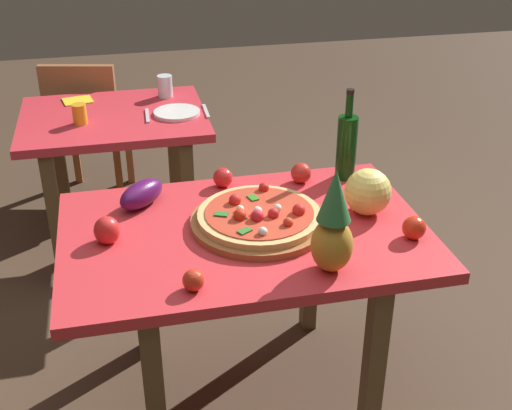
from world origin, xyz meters
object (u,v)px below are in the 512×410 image
object	(u,v)px
dinner_plate	(177,113)
melon	(368,192)
tomato_beside_pepper	(223,178)
drinking_glass_juice	(80,114)
bell_pepper	(107,230)
display_table	(244,254)
eggplant	(142,194)
tomato_by_bottle	(193,280)
pizza	(260,215)
pineapple_left	(333,227)
tomato_near_board	(301,173)
dining_chair	(88,124)
wine_bottle	(347,145)
knife_utensil	(206,111)
drinking_glass_water	(165,86)
fork_utensil	(147,116)
background_table	(116,139)
tomato_at_corner	(414,228)
napkin_folded	(78,101)
pizza_board	(259,222)

from	to	relation	value
dinner_plate	melon	bearing A→B (deg)	-64.69
tomato_beside_pepper	drinking_glass_juice	size ratio (longest dim) A/B	0.79
bell_pepper	drinking_glass_juice	bearing A→B (deg)	94.92
display_table	eggplant	xyz separation A→B (m)	(-0.32, 0.24, 0.14)
dinner_plate	tomato_by_bottle	bearing A→B (deg)	-94.80
pizza	drinking_glass_juice	size ratio (longest dim) A/B	4.43
display_table	pineapple_left	bearing A→B (deg)	-54.59
pineapple_left	tomato_beside_pepper	xyz separation A→B (m)	(-0.22, 0.62, -0.11)
tomato_near_board	bell_pepper	bearing A→B (deg)	-158.86
dining_chair	dinner_plate	size ratio (longest dim) A/B	3.86
wine_bottle	tomato_by_bottle	bearing A→B (deg)	-137.79
knife_utensil	pizza	bearing A→B (deg)	-88.20
eggplant	drinking_glass_water	world-z (taller)	drinking_glass_water
dinner_plate	fork_utensil	world-z (taller)	dinner_plate
tomato_beside_pepper	fork_utensil	xyz separation A→B (m)	(-0.22, 0.81, -0.03)
pineapple_left	drinking_glass_juice	xyz separation A→B (m)	(-0.74, 1.39, -0.10)
bell_pepper	knife_utensil	world-z (taller)	bell_pepper
tomato_near_board	knife_utensil	world-z (taller)	tomato_near_board
display_table	tomato_near_board	size ratio (longest dim) A/B	15.59
background_table	pizza	bearing A→B (deg)	-69.37
wine_bottle	bell_pepper	world-z (taller)	wine_bottle
eggplant	knife_utensil	size ratio (longest dim) A/B	1.11
tomato_beside_pepper	fork_utensil	size ratio (longest dim) A/B	0.41
background_table	knife_utensil	xyz separation A→B (m)	(0.44, -0.06, 0.13)
background_table	knife_utensil	size ratio (longest dim) A/B	4.84
pineapple_left	tomato_at_corner	distance (m)	0.35
tomato_near_board	napkin_folded	bearing A→B (deg)	126.49
dinner_plate	napkin_folded	xyz separation A→B (m)	(-0.46, 0.29, -0.01)
pizza_board	dinner_plate	xyz separation A→B (m)	(-0.15, 1.12, -0.00)
drinking_glass_water	dinner_plate	bearing A→B (deg)	-84.32
eggplant	drinking_glass_water	bearing A→B (deg)	80.16
drinking_glass_juice	knife_utensil	distance (m)	0.59
display_table	napkin_folded	bearing A→B (deg)	111.18
pizza	napkin_folded	bearing A→B (deg)	113.34
pizza	drinking_glass_water	distance (m)	1.40
tomato_by_bottle	tomato_beside_pepper	bearing A→B (deg)	72.52
eggplant	pineapple_left	bearing A→B (deg)	-45.55
pizza	tomato_by_bottle	world-z (taller)	pizza
dinner_plate	fork_utensil	bearing A→B (deg)	180.00
wine_bottle	tomato_near_board	xyz separation A→B (m)	(-0.18, -0.00, -0.09)
bell_pepper	dinner_plate	size ratio (longest dim) A/B	0.42
tomato_beside_pepper	drinking_glass_water	bearing A→B (deg)	95.58
tomato_by_bottle	drinking_glass_water	distance (m)	1.71
wine_bottle	melon	bearing A→B (deg)	-94.23
background_table	tomato_at_corner	size ratio (longest dim) A/B	11.35
tomato_by_bottle	knife_utensil	world-z (taller)	tomato_by_bottle
drinking_glass_juice	dinner_plate	size ratio (longest dim) A/B	0.42
display_table	napkin_folded	size ratio (longest dim) A/B	8.65
display_table	dining_chair	distance (m)	1.86
tomato_near_board	knife_utensil	distance (m)	0.87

